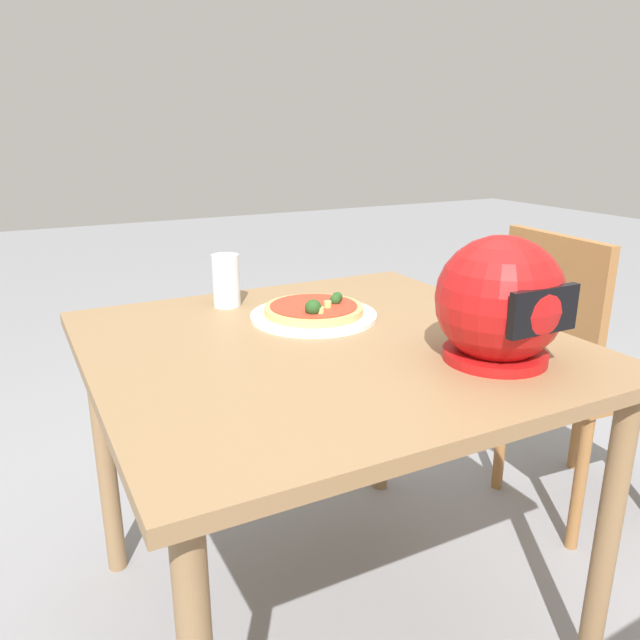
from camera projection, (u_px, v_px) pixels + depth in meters
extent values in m
plane|color=gray|center=(326.00, 614.00, 1.56)|extent=(14.00, 14.00, 0.00)
cube|color=olive|center=(327.00, 346.00, 1.34)|extent=(0.99, 0.97, 0.03)
cylinder|color=olive|center=(383.00, 392.00, 2.01)|extent=(0.05, 0.05, 0.71)
cylinder|color=olive|center=(105.00, 455.00, 1.62)|extent=(0.05, 0.05, 0.71)
cylinder|color=olive|center=(606.00, 541.00, 1.28)|extent=(0.05, 0.05, 0.71)
cylinder|color=white|center=(314.00, 316.00, 1.49)|extent=(0.31, 0.31, 0.01)
cylinder|color=tan|center=(314.00, 310.00, 1.48)|extent=(0.24, 0.24, 0.02)
cylinder|color=red|center=(314.00, 306.00, 1.48)|extent=(0.21, 0.21, 0.00)
sphere|color=#234C1E|center=(335.00, 300.00, 1.49)|extent=(0.03, 0.03, 0.03)
sphere|color=#234C1E|center=(337.00, 297.00, 1.51)|extent=(0.03, 0.03, 0.03)
sphere|color=#234C1E|center=(313.00, 308.00, 1.41)|extent=(0.04, 0.04, 0.04)
cylinder|color=#E0D172|center=(320.00, 310.00, 1.41)|extent=(0.02, 0.02, 0.01)
cylinder|color=#E0D172|center=(312.00, 307.00, 1.44)|extent=(0.02, 0.02, 0.01)
cylinder|color=#E0D172|center=(328.00, 304.00, 1.46)|extent=(0.02, 0.02, 0.01)
sphere|color=#B21414|center=(500.00, 299.00, 1.18)|extent=(0.25, 0.25, 0.25)
cylinder|color=#B21414|center=(494.00, 355.00, 1.22)|extent=(0.20, 0.20, 0.02)
cube|color=black|center=(544.00, 311.00, 1.09)|extent=(0.15, 0.02, 0.08)
cylinder|color=silver|center=(226.00, 281.00, 1.57)|extent=(0.07, 0.07, 0.13)
cube|color=#996638|center=(589.00, 379.00, 1.89)|extent=(0.43, 0.43, 0.02)
cube|color=#996638|center=(551.00, 313.00, 1.75)|extent=(0.06, 0.38, 0.45)
cylinder|color=#996638|center=(579.00, 413.00, 2.17)|extent=(0.04, 0.04, 0.43)
cylinder|color=#996638|center=(502.00, 431.00, 2.04)|extent=(0.04, 0.04, 0.43)
cylinder|color=#996638|center=(580.00, 483.00, 1.75)|extent=(0.04, 0.04, 0.43)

